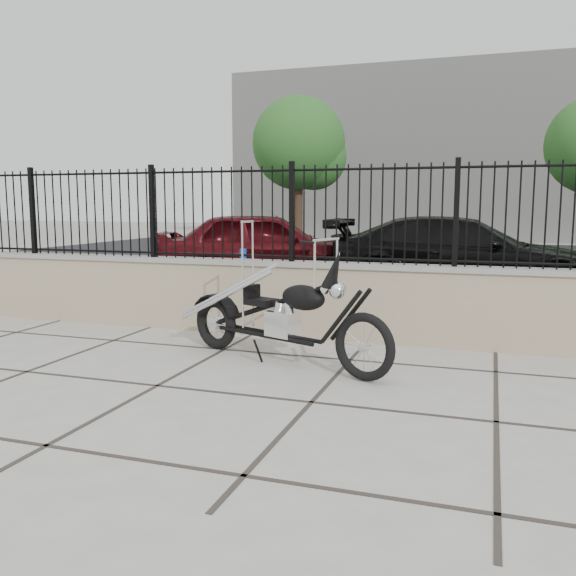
% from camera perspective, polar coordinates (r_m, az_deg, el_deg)
% --- Properties ---
extents(ground_plane, '(90.00, 90.00, 0.00)m').
position_cam_1_polar(ground_plane, '(5.30, 2.21, -10.66)').
color(ground_plane, '#99968E').
rests_on(ground_plane, ground).
extents(parking_lot, '(30.00, 30.00, 0.00)m').
position_cam_1_polar(parking_lot, '(17.46, 13.85, 2.13)').
color(parking_lot, black).
rests_on(parking_lot, ground).
extents(retaining_wall, '(14.00, 0.36, 0.96)m').
position_cam_1_polar(retaining_wall, '(7.56, 7.58, -1.36)').
color(retaining_wall, gray).
rests_on(retaining_wall, ground_plane).
extents(iron_fence, '(14.00, 0.08, 1.20)m').
position_cam_1_polar(iron_fence, '(7.46, 7.73, 6.85)').
color(iron_fence, black).
rests_on(iron_fence, retaining_wall).
extents(background_building, '(22.00, 6.00, 8.00)m').
position_cam_1_polar(background_building, '(31.44, 16.28, 11.81)').
color(background_building, beige).
rests_on(background_building, ground_plane).
extents(chopper_motorcycle, '(2.54, 1.35, 1.53)m').
position_cam_1_polar(chopper_motorcycle, '(6.41, -0.85, -0.35)').
color(chopper_motorcycle, black).
rests_on(chopper_motorcycle, ground_plane).
extents(car_red, '(4.90, 3.20, 1.55)m').
position_cam_1_polar(car_red, '(12.96, -2.06, 3.86)').
color(car_red, '#43090E').
rests_on(car_red, parking_lot).
extents(car_black, '(5.09, 2.29, 1.45)m').
position_cam_1_polar(car_black, '(11.89, 15.89, 2.95)').
color(car_black, black).
rests_on(car_black, parking_lot).
extents(bollard_a, '(0.14, 0.14, 0.94)m').
position_cam_1_polar(bollard_a, '(10.26, -4.20, 1.06)').
color(bollard_a, '#0E1AD7').
rests_on(bollard_a, ground_plane).
extents(tree_left, '(3.42, 3.42, 5.78)m').
position_cam_1_polar(tree_left, '(23.06, 1.00, 13.77)').
color(tree_left, '#382619').
rests_on(tree_left, ground_plane).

